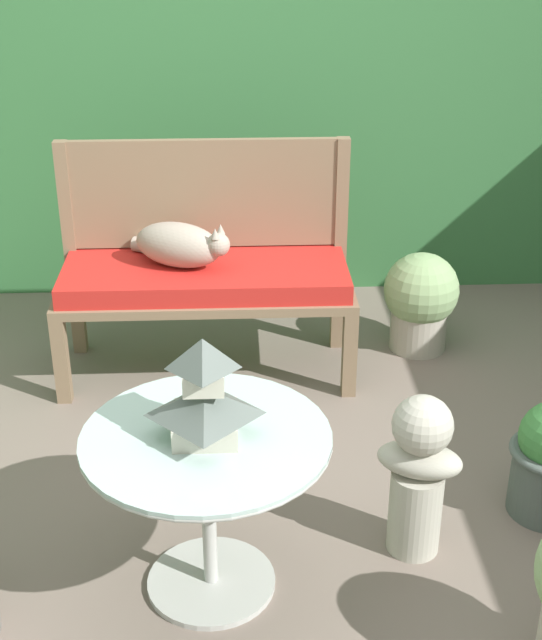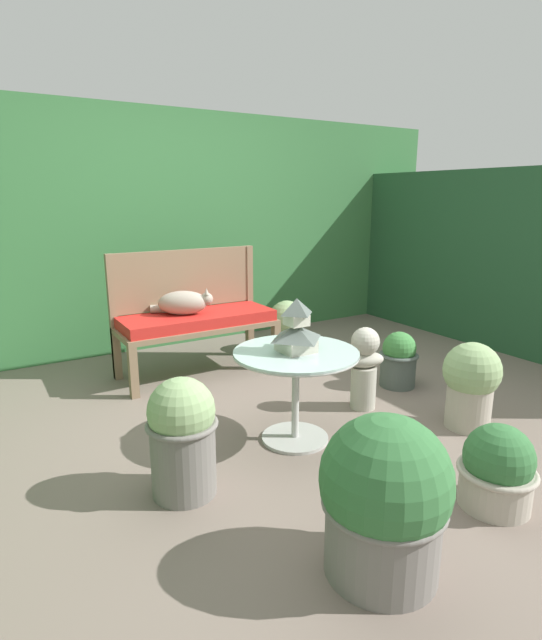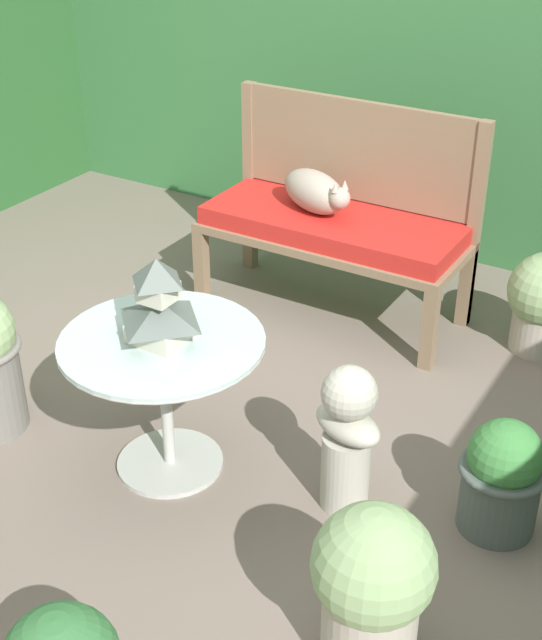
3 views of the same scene
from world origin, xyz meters
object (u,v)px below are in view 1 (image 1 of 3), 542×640
at_px(patio_table, 207,469).
at_px(garden_bust, 419,471).
at_px(garden_bench, 206,284).
at_px(pagoda_birdhouse, 204,395).
at_px(cat, 179,245).
at_px(potted_plant_patio_mid, 421,300).

height_order(patio_table, garden_bust, garden_bust).
height_order(garden_bench, pagoda_birdhouse, pagoda_birdhouse).
xyz_separation_m(cat, patio_table, (0.14, -1.39, -0.17)).
relative_size(patio_table, pagoda_birdhouse, 2.34).
bearing_deg(cat, patio_table, -60.09).
height_order(garden_bust, potted_plant_patio_mid, garden_bust).
distance_m(pagoda_birdhouse, garden_bust, 0.79).
height_order(patio_table, pagoda_birdhouse, pagoda_birdhouse).
distance_m(garden_bench, potted_plant_patio_mid, 1.03).
bearing_deg(cat, potted_plant_patio_mid, 32.91).
distance_m(cat, garden_bust, 1.52).
distance_m(garden_bench, patio_table, 1.37).
xyz_separation_m(patio_table, pagoda_birdhouse, (0.00, 0.00, 0.25)).
height_order(cat, potted_plant_patio_mid, cat).
distance_m(cat, pagoda_birdhouse, 1.40).
xyz_separation_m(cat, potted_plant_patio_mid, (1.10, 0.17, -0.36)).
height_order(cat, patio_table, cat).
bearing_deg(garden_bust, patio_table, -148.40).
height_order(garden_bench, potted_plant_patio_mid, garden_bench).
bearing_deg(cat, garden_bust, -32.88).
bearing_deg(pagoda_birdhouse, cat, 95.74).
bearing_deg(garden_bust, garden_bench, 138.98).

